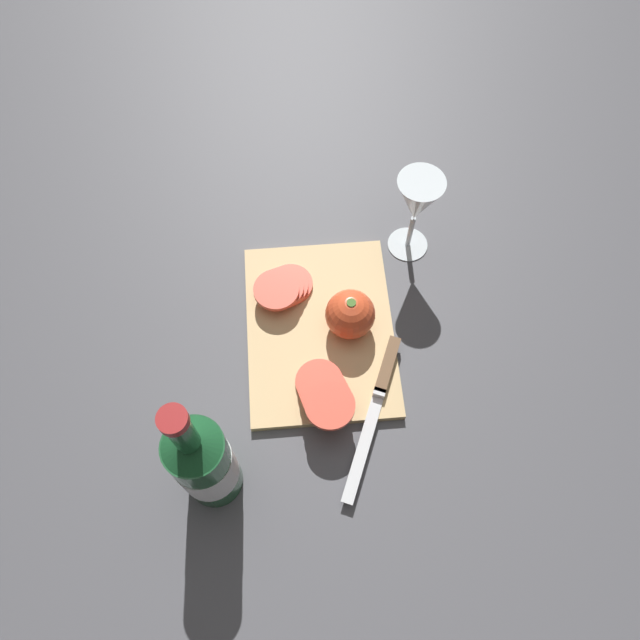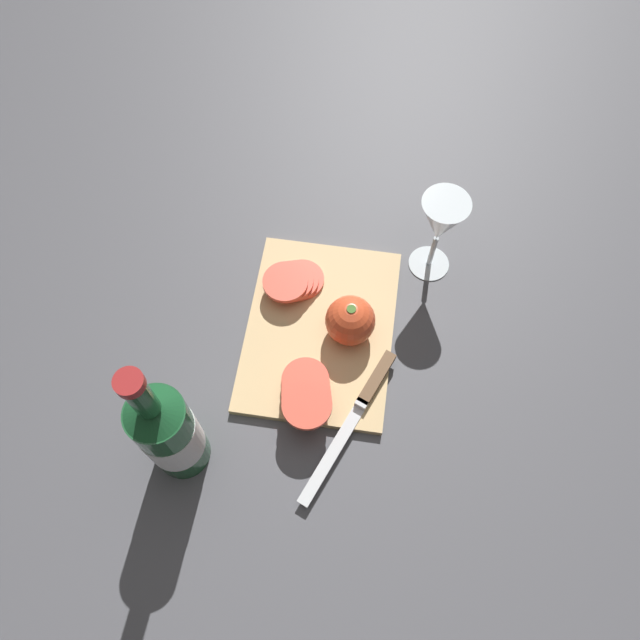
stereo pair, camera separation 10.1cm
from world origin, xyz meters
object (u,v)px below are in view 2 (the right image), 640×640
object	(u,v)px
wine_bottle	(169,432)
tomato_slice_stack_far	(306,392)
tomato_slice_stack_near	(294,281)
knife	(367,394)
wine_glass	(441,224)
whole_tomato	(350,321)

from	to	relation	value
wine_bottle	tomato_slice_stack_far	size ratio (longest dim) A/B	2.43
wine_bottle	tomato_slice_stack_near	bearing A→B (deg)	-21.42
wine_bottle	tomato_slice_stack_far	distance (m)	0.22
tomato_slice_stack_far	wine_bottle	bearing A→B (deg)	122.54
wine_bottle	knife	bearing A→B (deg)	-64.34
wine_glass	tomato_slice_stack_near	xyz separation A→B (m)	(-0.09, 0.23, -0.09)
whole_tomato	tomato_slice_stack_near	bearing A→B (deg)	55.38
wine_bottle	whole_tomato	xyz separation A→B (m)	(0.24, -0.23, -0.06)
wine_bottle	tomato_slice_stack_near	distance (m)	0.34
wine_glass	tomato_slice_stack_far	bearing A→B (deg)	148.29
wine_bottle	whole_tomato	bearing A→B (deg)	-43.79
wine_glass	knife	bearing A→B (deg)	163.07
tomato_slice_stack_near	tomato_slice_stack_far	distance (m)	0.20
wine_glass	tomato_slice_stack_near	world-z (taller)	wine_glass
wine_glass	tomato_slice_stack_near	size ratio (longest dim) A/B	1.77
whole_tomato	knife	distance (m)	0.12
wine_bottle	wine_glass	size ratio (longest dim) A/B	1.78
wine_bottle	tomato_slice_stack_far	xyz separation A→B (m)	(0.11, -0.17, -0.07)
wine_glass	wine_bottle	bearing A→B (deg)	138.52
wine_bottle	tomato_slice_stack_near	xyz separation A→B (m)	(0.31, -0.12, -0.08)
knife	wine_glass	bearing A→B (deg)	-174.34
wine_glass	whole_tomato	xyz separation A→B (m)	(-0.16, 0.12, -0.07)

